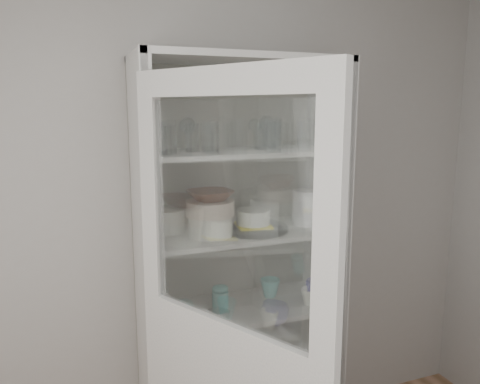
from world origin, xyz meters
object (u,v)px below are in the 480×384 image
object	(u,v)px
terracotta_bowl	(210,195)
goblet_2	(254,132)
cupboard_door	(227,379)
goblet_1	(188,132)
grey_bowl_stack	(306,207)
mug_teal	(270,288)
mug_blue	(318,290)
pantry_cabinet	(236,286)
plate_stack_front	(211,225)
mug_white	(310,297)
goblet_3	(267,130)
tin_box	(274,366)
white_ramekin	(253,217)
teal_jar	(220,298)
goblet_0	(188,133)
glass_platter	(253,228)
cream_dish	(241,368)
yellow_trivet	(253,225)
plate_stack_back	(166,220)
measuring_cups	(217,314)
white_canister	(159,303)
cream_bowl	(210,208)

from	to	relation	value
terracotta_bowl	goblet_2	bearing A→B (deg)	27.25
cupboard_door	goblet_1	xyz separation A→B (m)	(0.05, 0.71, 0.87)
grey_bowl_stack	mug_teal	distance (m)	0.48
mug_teal	mug_blue	bearing A→B (deg)	-42.38
pantry_cabinet	plate_stack_front	size ratio (longest dim) A/B	9.97
goblet_1	mug_white	size ratio (longest dim) A/B	1.85
goblet_3	tin_box	bearing A→B (deg)	-91.21
white_ramekin	teal_jar	size ratio (longest dim) A/B	1.65
mug_white	tin_box	bearing A→B (deg)	169.08
goblet_0	teal_jar	xyz separation A→B (m)	(0.13, -0.09, -0.83)
goblet_3	glass_platter	bearing A→B (deg)	-132.75
terracotta_bowl	glass_platter	size ratio (longest dim) A/B	0.60
goblet_0	mug_teal	bearing A→B (deg)	-8.05
goblet_0	mug_blue	distance (m)	1.06
pantry_cabinet	goblet_1	size ratio (longest dim) A/B	12.27
mug_white	cream_dish	xyz separation A→B (m)	(-0.33, 0.13, -0.40)
goblet_2	yellow_trivet	bearing A→B (deg)	-113.69
goblet_0	plate_stack_back	size ratio (longest dim) A/B	0.85
teal_jar	measuring_cups	bearing A→B (deg)	-116.79
goblet_0	plate_stack_front	distance (m)	0.46
pantry_cabinet	plate_stack_back	xyz separation A→B (m)	(-0.35, 0.04, 0.38)
pantry_cabinet	cream_dish	world-z (taller)	pantry_cabinet
cupboard_door	goblet_1	world-z (taller)	cupboard_door
plate_stack_back	tin_box	distance (m)	0.99
cupboard_door	plate_stack_back	distance (m)	0.85
tin_box	grey_bowl_stack	bearing A→B (deg)	0.68
goblet_3	teal_jar	distance (m)	0.89
yellow_trivet	plate_stack_front	bearing A→B (deg)	-175.39
teal_jar	pantry_cabinet	bearing A→B (deg)	24.64
terracotta_bowl	mug_blue	xyz separation A→B (m)	(0.58, -0.03, -0.54)
goblet_2	mug_blue	xyz separation A→B (m)	(0.29, -0.18, -0.83)
plate_stack_front	yellow_trivet	world-z (taller)	plate_stack_front
pantry_cabinet	mug_blue	bearing A→B (deg)	-18.72
mug_white	cream_dish	distance (m)	0.54
mug_blue	measuring_cups	size ratio (longest dim) A/B	1.46
goblet_3	white_canister	size ratio (longest dim) A/B	1.48
mug_blue	cream_dish	bearing A→B (deg)	158.26
goblet_3	glass_platter	world-z (taller)	goblet_3
mug_teal	cream_dish	distance (m)	0.45
cupboard_door	white_canister	size ratio (longest dim) A/B	16.81
goblet_1	plate_stack_back	xyz separation A→B (m)	(-0.11, 0.01, -0.43)
white_ramekin	grey_bowl_stack	xyz separation A→B (m)	(0.30, 0.01, 0.02)
pantry_cabinet	white_canister	bearing A→B (deg)	-177.04
pantry_cabinet	cupboard_door	distance (m)	0.74
pantry_cabinet	white_canister	distance (m)	0.41
cream_bowl	cupboard_door	bearing A→B (deg)	-101.73
white_ramekin	mug_white	world-z (taller)	white_ramekin
goblet_1	terracotta_bowl	xyz separation A→B (m)	(0.07, -0.14, -0.29)
goblet_0	white_canister	bearing A→B (deg)	-159.12
plate_stack_front	plate_stack_back	distance (m)	0.23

